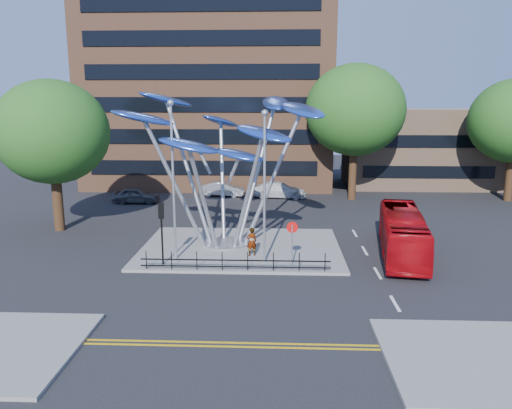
{
  "coord_description": "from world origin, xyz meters",
  "views": [
    {
      "loc": [
        1.18,
        -23.17,
        8.92
      ],
      "look_at": [
        0.01,
        4.0,
        3.21
      ],
      "focal_mm": 35.0,
      "sensor_mm": 36.0,
      "label": 1
    }
  ],
  "objects_px": {
    "tree_left": "(52,132)",
    "parked_car_right": "(279,190)",
    "leaf_sculpture": "(223,135)",
    "red_bus": "(402,233)",
    "street_lamp_left": "(173,167)",
    "street_lamp_right": "(264,174)",
    "parked_car_left": "(137,195)",
    "pedestrian": "(252,242)",
    "parked_car_mid": "(223,189)",
    "tree_right": "(355,110)",
    "traffic_light_island": "(161,220)",
    "no_entry_sign_island": "(292,236)"
  },
  "relations": [
    {
      "from": "street_lamp_left",
      "to": "parked_car_left",
      "type": "relative_size",
      "value": 2.15
    },
    {
      "from": "street_lamp_left",
      "to": "street_lamp_right",
      "type": "distance_m",
      "value": 5.03
    },
    {
      "from": "leaf_sculpture",
      "to": "parked_car_right",
      "type": "distance_m",
      "value": 17.35
    },
    {
      "from": "street_lamp_left",
      "to": "no_entry_sign_island",
      "type": "xyz_separation_m",
      "value": [
        6.5,
        -0.98,
        -3.54
      ]
    },
    {
      "from": "traffic_light_island",
      "to": "red_bus",
      "type": "distance_m",
      "value": 13.84
    },
    {
      "from": "tree_left",
      "to": "parked_car_right",
      "type": "bearing_deg",
      "value": 39.18
    },
    {
      "from": "tree_right",
      "to": "traffic_light_island",
      "type": "bearing_deg",
      "value": -123.69
    },
    {
      "from": "tree_left",
      "to": "pedestrian",
      "type": "xyz_separation_m",
      "value": [
        13.74,
        -5.72,
        -5.82
      ]
    },
    {
      "from": "no_entry_sign_island",
      "to": "parked_car_mid",
      "type": "xyz_separation_m",
      "value": [
        -5.95,
        20.48,
        -1.13
      ]
    },
    {
      "from": "street_lamp_left",
      "to": "pedestrian",
      "type": "height_order",
      "value": "street_lamp_left"
    },
    {
      "from": "tree_right",
      "to": "pedestrian",
      "type": "relative_size",
      "value": 7.33
    },
    {
      "from": "leaf_sculpture",
      "to": "traffic_light_island",
      "type": "relative_size",
      "value": 3.71
    },
    {
      "from": "tree_left",
      "to": "parked_car_mid",
      "type": "bearing_deg",
      "value": 52.29
    },
    {
      "from": "red_bus",
      "to": "street_lamp_right",
      "type": "bearing_deg",
      "value": -155.31
    },
    {
      "from": "parked_car_left",
      "to": "parked_car_right",
      "type": "distance_m",
      "value": 12.96
    },
    {
      "from": "leaf_sculpture",
      "to": "no_entry_sign_island",
      "type": "distance_m",
      "value": 7.71
    },
    {
      "from": "no_entry_sign_island",
      "to": "parked_car_left",
      "type": "distance_m",
      "value": 21.54
    },
    {
      "from": "tree_left",
      "to": "leaf_sculpture",
      "type": "relative_size",
      "value": 0.81
    },
    {
      "from": "pedestrian",
      "to": "street_lamp_left",
      "type": "bearing_deg",
      "value": -8.61
    },
    {
      "from": "street_lamp_left",
      "to": "street_lamp_right",
      "type": "xyz_separation_m",
      "value": [
        5.0,
        -0.5,
        -0.26
      ]
    },
    {
      "from": "street_lamp_right",
      "to": "red_bus",
      "type": "bearing_deg",
      "value": 15.73
    },
    {
      "from": "traffic_light_island",
      "to": "red_bus",
      "type": "relative_size",
      "value": 0.36
    },
    {
      "from": "tree_right",
      "to": "leaf_sculpture",
      "type": "relative_size",
      "value": 0.95
    },
    {
      "from": "leaf_sculpture",
      "to": "street_lamp_left",
      "type": "distance_m",
      "value": 4.28
    },
    {
      "from": "tree_left",
      "to": "parked_car_left",
      "type": "distance_m",
      "value": 11.61
    },
    {
      "from": "no_entry_sign_island",
      "to": "pedestrian",
      "type": "distance_m",
      "value": 2.99
    },
    {
      "from": "traffic_light_island",
      "to": "no_entry_sign_island",
      "type": "xyz_separation_m",
      "value": [
        7.0,
        0.02,
        -0.8
      ]
    },
    {
      "from": "leaf_sculpture",
      "to": "street_lamp_right",
      "type": "xyz_separation_m",
      "value": [
        2.57,
        -3.68,
        -1.78
      ]
    },
    {
      "from": "pedestrian",
      "to": "parked_car_left",
      "type": "relative_size",
      "value": 0.4
    },
    {
      "from": "leaf_sculpture",
      "to": "pedestrian",
      "type": "distance_m",
      "value": 6.62
    },
    {
      "from": "parked_car_left",
      "to": "parked_car_mid",
      "type": "bearing_deg",
      "value": -63.44
    },
    {
      "from": "no_entry_sign_island",
      "to": "parked_car_left",
      "type": "height_order",
      "value": "no_entry_sign_island"
    },
    {
      "from": "tree_left",
      "to": "parked_car_right",
      "type": "relative_size",
      "value": 2.06
    },
    {
      "from": "street_lamp_left",
      "to": "parked_car_left",
      "type": "bearing_deg",
      "value": 112.8
    },
    {
      "from": "street_lamp_left",
      "to": "no_entry_sign_island",
      "type": "bearing_deg",
      "value": -8.61
    },
    {
      "from": "tree_right",
      "to": "street_lamp_right",
      "type": "xyz_separation_m",
      "value": [
        -7.5,
        -19.0,
        -2.94
      ]
    },
    {
      "from": "pedestrian",
      "to": "parked_car_mid",
      "type": "relative_size",
      "value": 0.4
    },
    {
      "from": "parked_car_right",
      "to": "tree_left",
      "type": "bearing_deg",
      "value": 133.13
    },
    {
      "from": "leaf_sculpture",
      "to": "red_bus",
      "type": "height_order",
      "value": "leaf_sculpture"
    },
    {
      "from": "tree_left",
      "to": "leaf_sculpture",
      "type": "height_order",
      "value": "tree_left"
    },
    {
      "from": "tree_left",
      "to": "no_entry_sign_island",
      "type": "relative_size",
      "value": 4.21
    },
    {
      "from": "pedestrian",
      "to": "parked_car_right",
      "type": "height_order",
      "value": "pedestrian"
    },
    {
      "from": "leaf_sculpture",
      "to": "parked_car_right",
      "type": "bearing_deg",
      "value": 77.72
    },
    {
      "from": "traffic_light_island",
      "to": "street_lamp_left",
      "type": "bearing_deg",
      "value": 63.43
    },
    {
      "from": "traffic_light_island",
      "to": "pedestrian",
      "type": "relative_size",
      "value": 2.07
    },
    {
      "from": "street_lamp_left",
      "to": "red_bus",
      "type": "distance_m",
      "value": 13.73
    },
    {
      "from": "parked_car_left",
      "to": "red_bus",
      "type": "bearing_deg",
      "value": -125.08
    },
    {
      "from": "parked_car_left",
      "to": "tree_left",
      "type": "bearing_deg",
      "value": 164.38
    },
    {
      "from": "tree_left",
      "to": "parked_car_right",
      "type": "distance_m",
      "value": 20.75
    },
    {
      "from": "pedestrian",
      "to": "traffic_light_island",
      "type": "bearing_deg",
      "value": 1.55
    }
  ]
}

